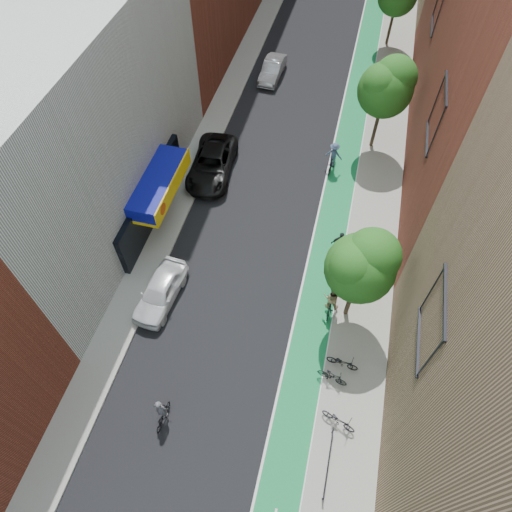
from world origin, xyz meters
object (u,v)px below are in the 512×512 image
Objects in this scene: parked_car_white at (160,291)px; cyclist_lane_mid at (339,249)px; parked_car_black at (212,164)px; cyclist_lane_near at (331,300)px; cyclist_lead at (162,413)px; cyclist_lane_far at (333,158)px; parked_car_silver at (272,70)px.

parked_car_white is 2.01× the size of cyclist_lane_mid.
parked_car_black is 12.72m from cyclist_lane_near.
cyclist_lead is at bearing 49.58° from cyclist_lane_near.
cyclist_lead is at bearing 83.32° from cyclist_lane_far.
cyclist_lane_far reaches higher than parked_car_silver.
parked_car_silver is at bearing -86.01° from cyclist_lead.
cyclist_lane_near reaches higher than parked_car_silver.
cyclist_lane_far reaches higher than cyclist_lead.
cyclist_lane_near is (6.64, 7.65, 0.30)m from cyclist_lead.
cyclist_lead is 0.92× the size of cyclist_lane_mid.
cyclist_lane_mid is (9.02, 5.15, 0.09)m from parked_car_white.
cyclist_lead is 0.89× the size of cyclist_lane_near.
parked_car_white is 10.20m from parked_car_black.
parked_car_black is at bearing 96.00° from parked_car_white.
cyclist_lane_near is at bearing -66.88° from parked_car_silver.
cyclist_lane_far is (-1.50, 11.04, -0.05)m from cyclist_lane_near.
cyclist_lead is at bearing 52.76° from cyclist_lane_mid.
parked_car_white is 2.04× the size of cyclist_lane_far.
cyclist_lane_near is at bearing 106.44° from cyclist_lane_far.
parked_car_black is 2.72× the size of cyclist_lane_far.
parked_car_black is 2.59× the size of cyclist_lane_near.
cyclist_lane_mid reaches higher than cyclist_lead.
parked_car_black is at bearing 25.54° from cyclist_lane_far.
parked_car_white is 1.94× the size of cyclist_lane_near.
parked_car_black reaches higher than parked_car_silver.
cyclist_lane_far is (-1.45, 7.41, 0.11)m from cyclist_lane_mid.
parked_car_black is (-0.22, 10.20, 0.07)m from parked_car_white.
parked_car_silver is 11.53m from cyclist_lane_far.
cyclist_lane_mid reaches higher than parked_car_black.
cyclist_lane_mid is at bearing 34.45° from parked_car_white.
cyclist_lane_mid reaches higher than cyclist_lane_far.
parked_car_black is 2.91× the size of cyclist_lead.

